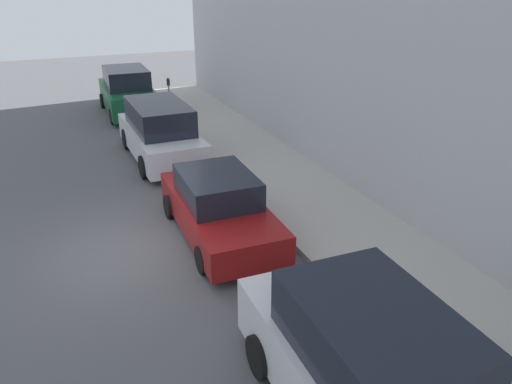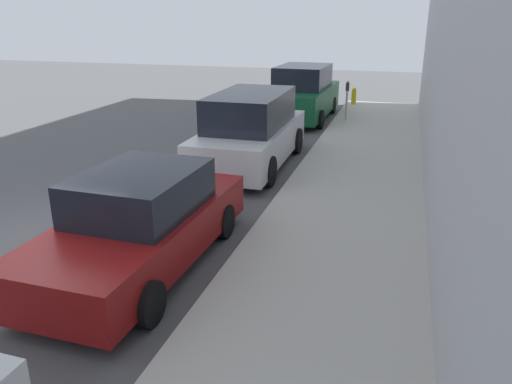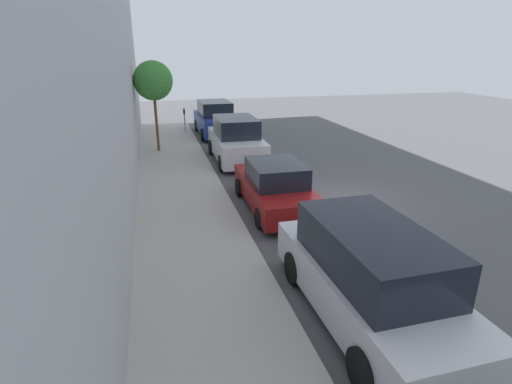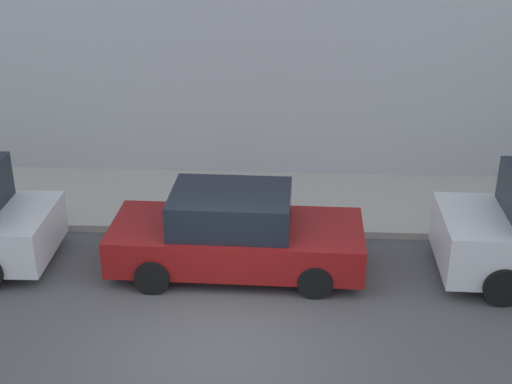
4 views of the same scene
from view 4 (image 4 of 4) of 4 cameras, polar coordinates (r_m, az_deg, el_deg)
name	(u,v)px [view 4 (image 4 of 4)]	position (r m, az deg, el deg)	size (l,w,h in m)	color
ground_plane	(222,340)	(11.31, -2.74, -11.77)	(60.00, 60.00, 0.00)	#515154
sidewalk	(244,201)	(15.59, -1.00, -0.71)	(3.01, 32.00, 0.15)	#B2ADA3
parked_sedan_third	(235,234)	(12.78, -1.67, -3.37)	(1.92, 4.54, 1.54)	maroon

